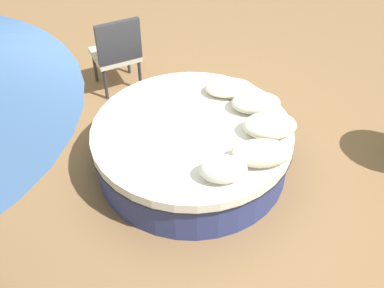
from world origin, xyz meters
TOP-DOWN VIEW (x-y plane):
  - ground_plane at (0.00, 0.00)m, footprint 16.00×16.00m
  - round_bed at (0.00, 0.00)m, footprint 1.99×1.99m
  - throw_pillow_0 at (0.24, -0.68)m, footprint 0.41×0.28m
  - throw_pillow_1 at (0.59, -0.49)m, footprint 0.55×0.31m
  - throw_pillow_2 at (0.73, -0.11)m, footprint 0.51×0.34m
  - throw_pillow_3 at (0.66, 0.27)m, footprint 0.50×0.32m
  - throw_pillow_4 at (0.42, 0.56)m, footprint 0.51×0.32m
  - patio_chair at (-0.82, 1.41)m, footprint 0.67×0.66m

SIDE VIEW (x-z plane):
  - ground_plane at x=0.00m, z-range 0.00..0.00m
  - round_bed at x=0.00m, z-range 0.01..0.52m
  - patio_chair at x=-0.82m, z-range 0.07..1.05m
  - throw_pillow_4 at x=0.42m, z-range 0.51..0.65m
  - throw_pillow_3 at x=0.66m, z-range 0.51..0.68m
  - throw_pillow_2 at x=0.73m, z-range 0.51..0.72m
  - throw_pillow_1 at x=0.59m, z-range 0.51..0.72m
  - throw_pillow_0 at x=0.24m, z-range 0.51..0.73m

